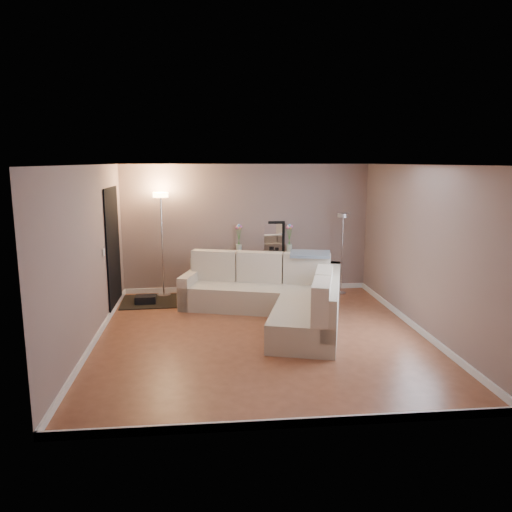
{
  "coord_description": "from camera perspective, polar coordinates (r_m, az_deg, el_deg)",
  "views": [
    {
      "loc": [
        -0.82,
        -7.3,
        2.65
      ],
      "look_at": [
        0.0,
        0.8,
        1.1
      ],
      "focal_mm": 35.0,
      "sensor_mm": 36.0,
      "label": 1
    }
  ],
  "objects": [
    {
      "name": "baseboard_right",
      "position": [
        8.43,
        17.8,
        -7.73
      ],
      "size": [
        0.03,
        5.5,
        0.1
      ],
      "primitive_type": "cube",
      "color": "white",
      "rests_on": "ground"
    },
    {
      "name": "throw_blanket",
      "position": [
        9.12,
        6.21,
        0.22
      ],
      "size": [
        0.8,
        0.57,
        0.1
      ],
      "primitive_type": "cube",
      "rotation": [
        0.1,
        0.0,
        -0.23
      ],
      "color": "slate",
      "rests_on": "sectional_sofa"
    },
    {
      "name": "console_table",
      "position": [
        10.23,
        0.48,
        -1.82
      ],
      "size": [
        1.23,
        0.42,
        0.74
      ],
      "color": "black",
      "rests_on": "floor"
    },
    {
      "name": "switch_plate",
      "position": [
        8.44,
        -17.03,
        0.41
      ],
      "size": [
        0.02,
        0.08,
        0.12
      ],
      "primitive_type": "cube",
      "color": "white",
      "rests_on": "ground"
    },
    {
      "name": "leaning_mirror",
      "position": [
        10.26,
        0.91,
        2.15
      ],
      "size": [
        0.86,
        0.11,
        0.67
      ],
      "color": "black",
      "rests_on": "console_table"
    },
    {
      "name": "wall_right",
      "position": [
        8.14,
        18.47,
        0.67
      ],
      "size": [
        0.02,
        5.5,
        2.6
      ],
      "primitive_type": "cube",
      "color": "gray",
      "rests_on": "ground"
    },
    {
      "name": "flower_vase_right",
      "position": [
        10.15,
        3.83,
        1.62
      ],
      "size": [
        0.14,
        0.12,
        0.64
      ],
      "color": "silver",
      "rests_on": "console_table"
    },
    {
      "name": "table_decor",
      "position": [
        10.12,
        0.92,
        0.24
      ],
      "size": [
        0.51,
        0.12,
        0.12
      ],
      "color": "#C25622",
      "rests_on": "console_table"
    },
    {
      "name": "charcoal_rug",
      "position": [
        9.8,
        -11.21,
        -5.08
      ],
      "size": [
        1.38,
        1.06,
        0.02
      ],
      "primitive_type": "cube",
      "rotation": [
        0.0,
        0.0,
        0.04
      ],
      "color": "black",
      "rests_on": "floor"
    },
    {
      "name": "floor_lamp_unlit",
      "position": [
        10.08,
        9.86,
        2.09
      ],
      "size": [
        0.29,
        0.29,
        1.64
      ],
      "color": "silver",
      "rests_on": "floor"
    },
    {
      "name": "ceiling",
      "position": [
        7.35,
        0.64,
        10.43
      ],
      "size": [
        5.0,
        5.5,
        0.01
      ],
      "primitive_type": "cube",
      "color": "white",
      "rests_on": "ground"
    },
    {
      "name": "baseboard_front",
      "position": [
        5.32,
        4.07,
        -18.5
      ],
      "size": [
        5.0,
        0.03,
        0.1
      ],
      "primitive_type": "cube",
      "color": "white",
      "rests_on": "ground"
    },
    {
      "name": "flower_vase_left",
      "position": [
        10.11,
        -1.96,
        1.6
      ],
      "size": [
        0.14,
        0.12,
        0.64
      ],
      "color": "silver",
      "rests_on": "console_table"
    },
    {
      "name": "wall_left",
      "position": [
        7.61,
        -18.5,
        0.0
      ],
      "size": [
        0.02,
        5.5,
        2.6
      ],
      "primitive_type": "cube",
      "color": "gray",
      "rests_on": "ground"
    },
    {
      "name": "floor",
      "position": [
        7.81,
        0.6,
        -9.09
      ],
      "size": [
        5.0,
        5.5,
        0.01
      ],
      "primitive_type": "cube",
      "color": "brown",
      "rests_on": "ground"
    },
    {
      "name": "wall_front",
      "position": [
        4.81,
        4.32,
        -5.54
      ],
      "size": [
        5.0,
        0.02,
        2.6
      ],
      "primitive_type": "cube",
      "color": "gray",
      "rests_on": "ground"
    },
    {
      "name": "doorway",
      "position": [
        9.28,
        -16.0,
        0.74
      ],
      "size": [
        0.02,
        1.2,
        2.2
      ],
      "primitive_type": "cube",
      "color": "black",
      "rests_on": "ground"
    },
    {
      "name": "baseboard_left",
      "position": [
        7.93,
        -17.78,
        -8.91
      ],
      "size": [
        0.03,
        5.5,
        0.1
      ],
      "primitive_type": "cube",
      "color": "white",
      "rests_on": "ground"
    },
    {
      "name": "baseboard_back",
      "position": [
        10.4,
        -1.08,
        -3.71
      ],
      "size": [
        5.0,
        0.03,
        0.1
      ],
      "primitive_type": "cube",
      "color": "white",
      "rests_on": "ground"
    },
    {
      "name": "sectional_sofa",
      "position": [
        8.63,
        2.46,
        -4.54
      ],
      "size": [
        3.0,
        3.4,
        1.0
      ],
      "color": "beige",
      "rests_on": "floor"
    },
    {
      "name": "floor_lamp_lit",
      "position": [
        9.89,
        -10.75,
        3.65
      ],
      "size": [
        0.3,
        0.3,
        2.06
      ],
      "color": "silver",
      "rests_on": "floor"
    },
    {
      "name": "black_bag",
      "position": [
        9.69,
        -12.5,
        -5.16
      ],
      "size": [
        0.39,
        0.28,
        0.25
      ],
      "primitive_type": "cube",
      "rotation": [
        0.0,
        0.0,
        0.04
      ],
      "color": "black",
      "rests_on": "charcoal_rug"
    },
    {
      "name": "wall_back",
      "position": [
        10.19,
        -1.12,
        3.15
      ],
      "size": [
        5.0,
        0.02,
        2.6
      ],
      "primitive_type": "cube",
      "color": "gray",
      "rests_on": "ground"
    }
  ]
}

